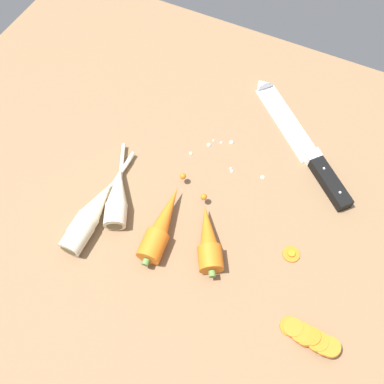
% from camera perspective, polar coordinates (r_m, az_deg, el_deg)
% --- Properties ---
extents(ground_plane, '(1.20, 0.90, 0.04)m').
position_cam_1_polar(ground_plane, '(0.81, 0.61, -0.08)').
color(ground_plane, brown).
extents(chefs_knife, '(0.28, 0.26, 0.04)m').
position_cam_1_polar(chefs_knife, '(0.88, 14.13, 7.44)').
color(chefs_knife, silver).
rests_on(chefs_knife, ground_plane).
extents(whole_carrot, '(0.06, 0.19, 0.04)m').
position_cam_1_polar(whole_carrot, '(0.74, -4.11, -4.46)').
color(whole_carrot, orange).
rests_on(whole_carrot, ground_plane).
extents(whole_carrot_second, '(0.10, 0.14, 0.04)m').
position_cam_1_polar(whole_carrot_second, '(0.72, 2.25, -6.47)').
color(whole_carrot_second, orange).
rests_on(whole_carrot_second, ground_plane).
extents(parsnip_front, '(0.04, 0.19, 0.04)m').
position_cam_1_polar(parsnip_front, '(0.77, -13.14, -2.27)').
color(parsnip_front, beige).
rests_on(parsnip_front, ground_plane).
extents(parsnip_mid_left, '(0.10, 0.17, 0.04)m').
position_cam_1_polar(parsnip_mid_left, '(0.77, -10.10, -0.63)').
color(parsnip_mid_left, beige).
rests_on(parsnip_mid_left, ground_plane).
extents(parsnip_mid_right, '(0.04, 0.23, 0.04)m').
position_cam_1_polar(parsnip_mid_right, '(0.77, -13.58, -3.09)').
color(parsnip_mid_right, beige).
rests_on(parsnip_mid_right, ground_plane).
extents(carrot_slice_stack, '(0.10, 0.04, 0.03)m').
position_cam_1_polar(carrot_slice_stack, '(0.71, 15.64, -18.41)').
color(carrot_slice_stack, orange).
rests_on(carrot_slice_stack, ground_plane).
extents(carrot_slice_stray_near, '(0.03, 0.03, 0.01)m').
position_cam_1_polar(carrot_slice_stray_near, '(0.75, 13.35, -8.16)').
color(carrot_slice_stray_near, orange).
rests_on(carrot_slice_stray_near, ground_plane).
extents(mince_crumbs, '(0.16, 0.07, 0.01)m').
position_cam_1_polar(mince_crumbs, '(0.83, 4.96, 5.08)').
color(mince_crumbs, silver).
rests_on(mince_crumbs, ground_plane).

